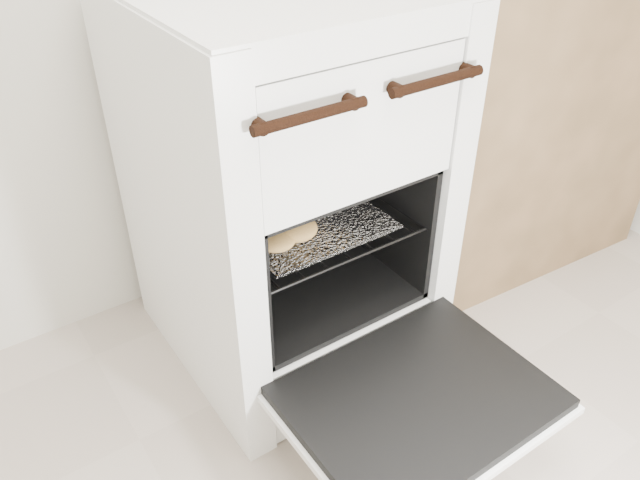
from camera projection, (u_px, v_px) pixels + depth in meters
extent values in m
cube|color=silver|center=(282.00, 189.00, 1.57)|extent=(0.63, 0.67, 0.96)
cylinder|color=black|center=(311.00, 116.00, 1.06)|extent=(0.23, 0.02, 0.02)
cylinder|color=black|center=(437.00, 81.00, 1.20)|extent=(0.23, 0.02, 0.02)
cube|color=black|center=(418.00, 397.00, 1.35)|extent=(0.54, 0.42, 0.03)
cube|color=silver|center=(418.00, 403.00, 1.36)|extent=(0.56, 0.44, 0.02)
cylinder|color=black|center=(219.00, 248.00, 1.43)|extent=(0.01, 0.44, 0.01)
cylinder|color=black|center=(372.00, 193.00, 1.64)|extent=(0.01, 0.44, 0.01)
cylinder|color=black|center=(352.00, 260.00, 1.40)|extent=(0.45, 0.01, 0.01)
cylinder|color=black|center=(259.00, 184.00, 1.68)|extent=(0.45, 0.01, 0.01)
cylinder|color=black|center=(233.00, 243.00, 1.45)|extent=(0.01, 0.42, 0.01)
cylinder|color=black|center=(257.00, 234.00, 1.48)|extent=(0.01, 0.42, 0.01)
cylinder|color=black|center=(279.00, 226.00, 1.51)|extent=(0.01, 0.42, 0.01)
cylinder|color=black|center=(301.00, 218.00, 1.54)|extent=(0.01, 0.42, 0.01)
cylinder|color=black|center=(322.00, 211.00, 1.57)|extent=(0.01, 0.42, 0.01)
cylinder|color=black|center=(342.00, 204.00, 1.60)|extent=(0.01, 0.42, 0.01)
cylinder|color=black|center=(361.00, 197.00, 1.63)|extent=(0.01, 0.42, 0.01)
cube|color=white|center=(305.00, 220.00, 1.52)|extent=(0.36, 0.31, 0.01)
ellipsoid|color=tan|center=(269.00, 219.00, 1.47)|extent=(0.12, 0.12, 0.05)
ellipsoid|color=tan|center=(276.00, 240.00, 1.41)|extent=(0.12, 0.12, 0.04)
ellipsoid|color=tan|center=(296.00, 228.00, 1.44)|extent=(0.14, 0.14, 0.05)
cube|color=brown|center=(488.00, 113.00, 2.00)|extent=(0.98, 0.69, 0.94)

